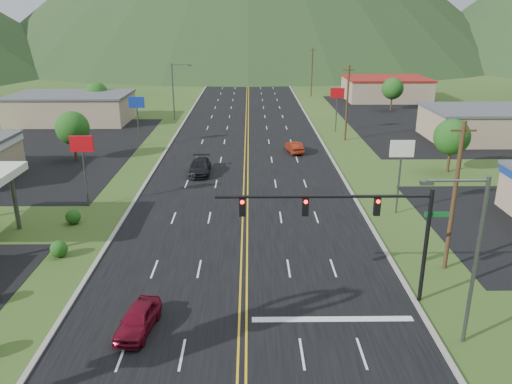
{
  "coord_description": "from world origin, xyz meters",
  "views": [
    {
      "loc": [
        0.43,
        -11.81,
        15.95
      ],
      "look_at": [
        0.84,
        20.77,
        4.5
      ],
      "focal_mm": 35.0,
      "sensor_mm": 36.0,
      "label": 1
    }
  ],
  "objects_px": {
    "streetlight_east": "(471,251)",
    "car_red_near": "(138,320)",
    "car_red_far": "(294,147)",
    "traffic_signal": "(358,218)",
    "car_dark_mid": "(200,167)",
    "streetlight_west": "(175,88)"
  },
  "relations": [
    {
      "from": "streetlight_east",
      "to": "car_red_near",
      "type": "relative_size",
      "value": 2.23
    },
    {
      "from": "car_red_far",
      "to": "traffic_signal",
      "type": "bearing_deg",
      "value": 81.08
    },
    {
      "from": "car_red_near",
      "to": "car_dark_mid",
      "type": "bearing_deg",
      "value": 97.37
    },
    {
      "from": "car_dark_mid",
      "to": "car_red_far",
      "type": "relative_size",
      "value": 1.26
    },
    {
      "from": "car_dark_mid",
      "to": "streetlight_west",
      "type": "bearing_deg",
      "value": 101.36
    },
    {
      "from": "streetlight_west",
      "to": "car_red_far",
      "type": "height_order",
      "value": "streetlight_west"
    },
    {
      "from": "traffic_signal",
      "to": "car_red_far",
      "type": "relative_size",
      "value": 3.12
    },
    {
      "from": "car_dark_mid",
      "to": "car_red_far",
      "type": "xyz_separation_m",
      "value": [
        10.88,
        8.84,
        -0.07
      ]
    },
    {
      "from": "streetlight_west",
      "to": "car_dark_mid",
      "type": "bearing_deg",
      "value": -77.49
    },
    {
      "from": "car_red_near",
      "to": "car_dark_mid",
      "type": "distance_m",
      "value": 28.43
    },
    {
      "from": "traffic_signal",
      "to": "car_red_far",
      "type": "bearing_deg",
      "value": 90.86
    },
    {
      "from": "traffic_signal",
      "to": "car_red_far",
      "type": "xyz_separation_m",
      "value": [
        -0.52,
        34.37,
        -4.64
      ]
    },
    {
      "from": "traffic_signal",
      "to": "streetlight_west",
      "type": "relative_size",
      "value": 1.46
    },
    {
      "from": "traffic_signal",
      "to": "car_red_near",
      "type": "relative_size",
      "value": 3.25
    },
    {
      "from": "traffic_signal",
      "to": "streetlight_east",
      "type": "xyz_separation_m",
      "value": [
        4.7,
        -4.0,
        -0.15
      ]
    },
    {
      "from": "streetlight_west",
      "to": "car_dark_mid",
      "type": "xyz_separation_m",
      "value": [
        6.76,
        -30.47,
        -4.41
      ]
    },
    {
      "from": "streetlight_east",
      "to": "car_dark_mid",
      "type": "distance_m",
      "value": 33.92
    },
    {
      "from": "traffic_signal",
      "to": "car_red_far",
      "type": "height_order",
      "value": "traffic_signal"
    },
    {
      "from": "streetlight_west",
      "to": "car_dark_mid",
      "type": "height_order",
      "value": "streetlight_west"
    },
    {
      "from": "traffic_signal",
      "to": "car_red_near",
      "type": "xyz_separation_m",
      "value": [
        -12.06,
        -2.89,
        -4.64
      ]
    },
    {
      "from": "car_dark_mid",
      "to": "car_red_far",
      "type": "height_order",
      "value": "car_dark_mid"
    },
    {
      "from": "streetlight_east",
      "to": "car_red_near",
      "type": "xyz_separation_m",
      "value": [
        -16.76,
        1.11,
        -4.49
      ]
    }
  ]
}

